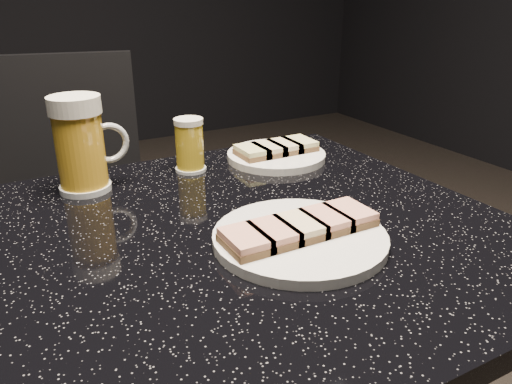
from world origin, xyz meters
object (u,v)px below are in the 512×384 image
plate_large (300,238)px  beer_tumbler (190,145)px  plate_small (276,156)px  table (256,359)px  beer_mug (81,144)px  chair (71,190)px

plate_large → beer_tumbler: bearing=93.5°
plate_small → table: (-0.18, -0.24, -0.25)m
beer_mug → beer_tumbler: bearing=1.6°
table → beer_tumbler: 0.39m
beer_mug → chair: beer_mug is taller
beer_mug → table: bearing=-53.7°
beer_tumbler → chair: size_ratio=0.11×
beer_tumbler → plate_large: bearing=-86.5°
plate_large → plate_small: size_ratio=1.20×
plate_large → chair: (-0.15, 0.99, -0.25)m
plate_large → plate_small: same height
table → chair: size_ratio=0.85×
table → beer_mug: (-0.18, 0.25, 0.32)m
plate_small → beer_mug: (-0.36, 0.02, 0.07)m
beer_mug → plate_large: bearing=-57.6°
chair → beer_mug: bearing=-94.8°
plate_large → beer_mug: beer_mug is taller
beer_mug → chair: (0.06, 0.66, -0.33)m
beer_tumbler → chair: bearing=101.4°
plate_large → table: 0.26m
table → beer_tumbler: size_ratio=7.65×
chair → plate_small: bearing=-65.8°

